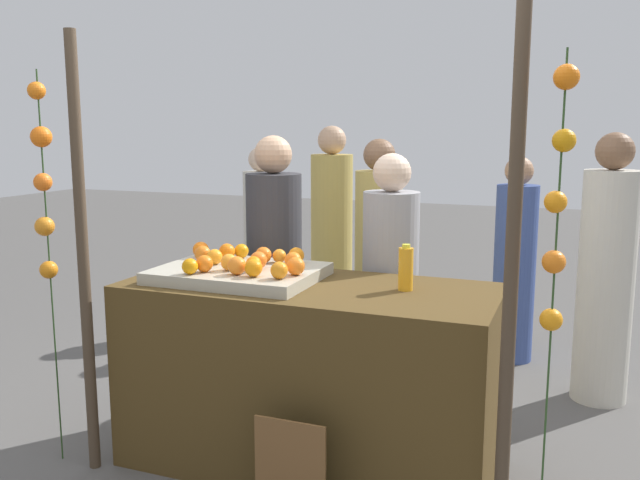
# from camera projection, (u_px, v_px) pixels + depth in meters

# --- Properties ---
(ground_plane) EXTENTS (24.00, 24.00, 0.00)m
(ground_plane) POSITION_uv_depth(u_px,v_px,m) (309.00, 462.00, 3.48)
(ground_plane) COLOR #565451
(stall_counter) EXTENTS (1.84, 0.79, 0.94)m
(stall_counter) POSITION_uv_depth(u_px,v_px,m) (309.00, 375.00, 3.40)
(stall_counter) COLOR #4C3819
(stall_counter) RESTS_ON ground_plane
(orange_tray) EXTENTS (0.81, 0.61, 0.06)m
(orange_tray) POSITION_uv_depth(u_px,v_px,m) (239.00, 273.00, 3.44)
(orange_tray) COLOR #B2AD99
(orange_tray) RESTS_ON stall_counter
(orange_0) EXTENTS (0.09, 0.09, 0.09)m
(orange_0) POSITION_uv_depth(u_px,v_px,m) (253.00, 268.00, 3.22)
(orange_0) COLOR orange
(orange_0) RESTS_ON orange_tray
(orange_1) EXTENTS (0.09, 0.09, 0.09)m
(orange_1) POSITION_uv_depth(u_px,v_px,m) (293.00, 260.00, 3.40)
(orange_1) COLOR orange
(orange_1) RESTS_ON orange_tray
(orange_2) EXTENTS (0.08, 0.08, 0.08)m
(orange_2) POSITION_uv_depth(u_px,v_px,m) (279.00, 270.00, 3.17)
(orange_2) COLOR orange
(orange_2) RESTS_ON orange_tray
(orange_3) EXTENTS (0.09, 0.09, 0.09)m
(orange_3) POSITION_uv_depth(u_px,v_px,m) (201.00, 250.00, 3.69)
(orange_3) COLOR orange
(orange_3) RESTS_ON orange_tray
(orange_4) EXTENTS (0.08, 0.08, 0.08)m
(orange_4) POSITION_uv_depth(u_px,v_px,m) (229.00, 262.00, 3.36)
(orange_4) COLOR orange
(orange_4) RESTS_ON orange_tray
(orange_5) EXTENTS (0.08, 0.08, 0.08)m
(orange_5) POSITION_uv_depth(u_px,v_px,m) (296.00, 255.00, 3.54)
(orange_5) COLOR orange
(orange_5) RESTS_ON orange_tray
(orange_6) EXTENTS (0.08, 0.08, 0.08)m
(orange_6) POSITION_uv_depth(u_px,v_px,m) (215.00, 257.00, 3.51)
(orange_6) COLOR orange
(orange_6) RESTS_ON orange_tray
(orange_7) EXTENTS (0.09, 0.09, 0.09)m
(orange_7) POSITION_uv_depth(u_px,v_px,m) (203.00, 254.00, 3.57)
(orange_7) COLOR orange
(orange_7) RESTS_ON orange_tray
(orange_8) EXTENTS (0.09, 0.09, 0.09)m
(orange_8) POSITION_uv_depth(u_px,v_px,m) (263.00, 255.00, 3.54)
(orange_8) COLOR orange
(orange_8) RESTS_ON orange_tray
(orange_9) EXTENTS (0.08, 0.08, 0.08)m
(orange_9) POSITION_uv_depth(u_px,v_px,m) (254.00, 264.00, 3.34)
(orange_9) COLOR orange
(orange_9) RESTS_ON orange_tray
(orange_10) EXTENTS (0.08, 0.08, 0.08)m
(orange_10) POSITION_uv_depth(u_px,v_px,m) (204.00, 264.00, 3.32)
(orange_10) COLOR orange
(orange_10) RESTS_ON orange_tray
(orange_11) EXTENTS (0.09, 0.09, 0.09)m
(orange_11) POSITION_uv_depth(u_px,v_px,m) (259.00, 260.00, 3.41)
(orange_11) COLOR orange
(orange_11) RESTS_ON orange_tray
(orange_12) EXTENTS (0.08, 0.08, 0.08)m
(orange_12) POSITION_uv_depth(u_px,v_px,m) (241.00, 251.00, 3.68)
(orange_12) COLOR orange
(orange_12) RESTS_ON orange_tray
(orange_13) EXTENTS (0.09, 0.09, 0.09)m
(orange_13) POSITION_uv_depth(u_px,v_px,m) (296.00, 266.00, 3.25)
(orange_13) COLOR orange
(orange_13) RESTS_ON orange_tray
(orange_14) EXTENTS (0.07, 0.07, 0.07)m
(orange_14) POSITION_uv_depth(u_px,v_px,m) (279.00, 256.00, 3.55)
(orange_14) COLOR orange
(orange_14) RESTS_ON orange_tray
(orange_15) EXTENTS (0.09, 0.09, 0.09)m
(orange_15) POSITION_uv_depth(u_px,v_px,m) (227.00, 252.00, 3.63)
(orange_15) COLOR orange
(orange_15) RESTS_ON orange_tray
(orange_16) EXTENTS (0.08, 0.08, 0.08)m
(orange_16) POSITION_uv_depth(u_px,v_px,m) (190.00, 266.00, 3.27)
(orange_16) COLOR orange
(orange_16) RESTS_ON orange_tray
(orange_17) EXTENTS (0.09, 0.09, 0.09)m
(orange_17) POSITION_uv_depth(u_px,v_px,m) (237.00, 266.00, 3.26)
(orange_17) COLOR orange
(orange_17) RESTS_ON orange_tray
(juice_bottle) EXTENTS (0.07, 0.07, 0.22)m
(juice_bottle) POSITION_uv_depth(u_px,v_px,m) (406.00, 269.00, 3.20)
(juice_bottle) COLOR orange
(juice_bottle) RESTS_ON stall_counter
(chalkboard_sign) EXTENTS (0.33, 0.03, 0.50)m
(chalkboard_sign) POSITION_uv_depth(u_px,v_px,m) (291.00, 475.00, 2.88)
(chalkboard_sign) COLOR brown
(chalkboard_sign) RESTS_ON ground_plane
(vendor_left) EXTENTS (0.33, 0.33, 1.66)m
(vendor_left) POSITION_uv_depth(u_px,v_px,m) (275.00, 283.00, 4.08)
(vendor_left) COLOR #333338
(vendor_left) RESTS_ON ground_plane
(vendor_right) EXTENTS (0.31, 0.31, 1.57)m
(vendor_right) POSITION_uv_depth(u_px,v_px,m) (390.00, 302.00, 3.81)
(vendor_right) COLOR #99999E
(vendor_right) RESTS_ON ground_plane
(crowd_person_0) EXTENTS (0.30, 0.30, 1.50)m
(crowd_person_0) POSITION_uv_depth(u_px,v_px,m) (514.00, 267.00, 4.92)
(crowd_person_0) COLOR #384C8C
(crowd_person_0) RESTS_ON ground_plane
(crowd_person_1) EXTENTS (0.34, 0.34, 1.72)m
(crowd_person_1) POSITION_uv_depth(u_px,v_px,m) (332.00, 238.00, 5.59)
(crowd_person_1) COLOR tan
(crowd_person_1) RESTS_ON ground_plane
(crowd_person_2) EXTENTS (0.31, 0.31, 1.54)m
(crowd_person_2) POSITION_uv_depth(u_px,v_px,m) (262.00, 243.00, 5.84)
(crowd_person_2) COLOR beige
(crowd_person_2) RESTS_ON ground_plane
(crowd_person_3) EXTENTS (0.34, 0.34, 1.68)m
(crowd_person_3) POSITION_uv_depth(u_px,v_px,m) (606.00, 279.00, 4.16)
(crowd_person_3) COLOR beige
(crowd_person_3) RESTS_ON ground_plane
(crowd_person_4) EXTENTS (0.33, 0.33, 1.63)m
(crowd_person_4) POSITION_uv_depth(u_px,v_px,m) (378.00, 264.00, 4.73)
(crowd_person_4) COLOR tan
(crowd_person_4) RESTS_ON ground_plane
(canopy_post_left) EXTENTS (0.06, 0.06, 2.15)m
(canopy_post_left) POSITION_uv_depth(u_px,v_px,m) (83.00, 259.00, 3.26)
(canopy_post_left) COLOR #473828
(canopy_post_left) RESTS_ON ground_plane
(canopy_post_right) EXTENTS (0.06, 0.06, 2.15)m
(canopy_post_right) POSITION_uv_depth(u_px,v_px,m) (510.00, 297.00, 2.54)
(canopy_post_right) COLOR #473828
(canopy_post_right) RESTS_ON ground_plane
(garland_strand_left) EXTENTS (0.11, 0.11, 1.98)m
(garland_strand_left) POSITION_uv_depth(u_px,v_px,m) (43.00, 185.00, 3.28)
(garland_strand_left) COLOR #2D4C23
(garland_strand_left) RESTS_ON ground_plane
(garland_strand_right) EXTENTS (0.10, 0.10, 1.98)m
(garland_strand_right) POSITION_uv_depth(u_px,v_px,m) (558.00, 203.00, 2.41)
(garland_strand_right) COLOR #2D4C23
(garland_strand_right) RESTS_ON ground_plane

